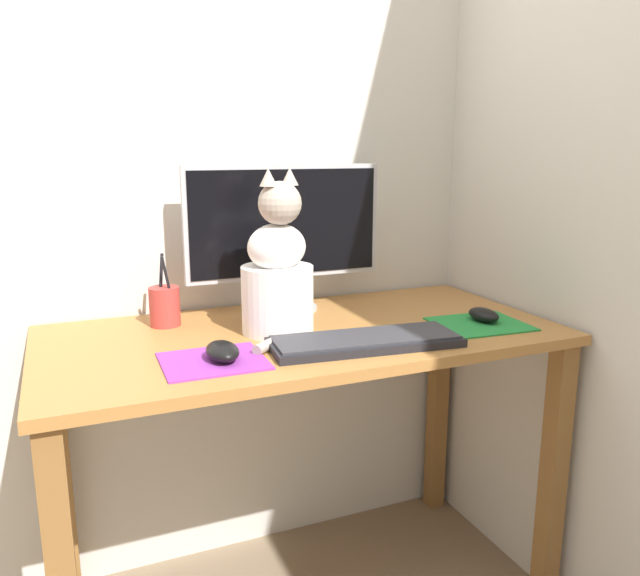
# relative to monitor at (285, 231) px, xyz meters

# --- Properties ---
(wall_back) EXTENTS (7.00, 0.04, 2.50)m
(wall_back) POSITION_rel_monitor_xyz_m (-0.03, 0.13, 0.28)
(wall_back) COLOR beige
(wall_back) RESTS_ON ground_plane
(wall_side_right) EXTENTS (0.04, 7.00, 2.50)m
(wall_side_right) POSITION_rel_monitor_xyz_m (0.61, -0.20, 0.28)
(wall_side_right) COLOR beige
(wall_side_right) RESTS_ON ground_plane
(desk) EXTENTS (1.22, 0.60, 0.75)m
(desk) POSITION_rel_monitor_xyz_m (-0.03, -0.20, -0.33)
(desk) COLOR #A87038
(desk) RESTS_ON ground_plane
(monitor) EXTENTS (0.54, 0.17, 0.39)m
(monitor) POSITION_rel_monitor_xyz_m (0.00, 0.00, 0.00)
(monitor) COLOR #B2B2B7
(monitor) RESTS_ON desk
(keyboard) EXTENTS (0.44, 0.19, 0.02)m
(keyboard) POSITION_rel_monitor_xyz_m (0.05, -0.37, -0.20)
(keyboard) COLOR black
(keyboard) RESTS_ON desk
(mousepad_left) EXTENTS (0.21, 0.19, 0.00)m
(mousepad_left) POSITION_rel_monitor_xyz_m (-0.28, -0.34, -0.21)
(mousepad_left) COLOR purple
(mousepad_left) RESTS_ON desk
(mousepad_right) EXTENTS (0.23, 0.20, 0.00)m
(mousepad_right) POSITION_rel_monitor_xyz_m (0.39, -0.33, -0.21)
(mousepad_right) COLOR #238438
(mousepad_right) RESTS_ON desk
(computer_mouse_left) EXTENTS (0.07, 0.11, 0.04)m
(computer_mouse_left) POSITION_rel_monitor_xyz_m (-0.26, -0.35, -0.19)
(computer_mouse_left) COLOR black
(computer_mouse_left) RESTS_ON mousepad_left
(computer_mouse_right) EXTENTS (0.06, 0.10, 0.03)m
(computer_mouse_right) POSITION_rel_monitor_xyz_m (0.42, -0.31, -0.20)
(computer_mouse_right) COLOR black
(computer_mouse_right) RESTS_ON mousepad_right
(cat) EXTENTS (0.22, 0.27, 0.39)m
(cat) POSITION_rel_monitor_xyz_m (-0.09, -0.19, -0.07)
(cat) COLOR white
(cat) RESTS_ON desk
(pen_cup) EXTENTS (0.07, 0.07, 0.18)m
(pen_cup) POSITION_rel_monitor_xyz_m (-0.33, -0.03, -0.17)
(pen_cup) COLOR #B23833
(pen_cup) RESTS_ON desk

